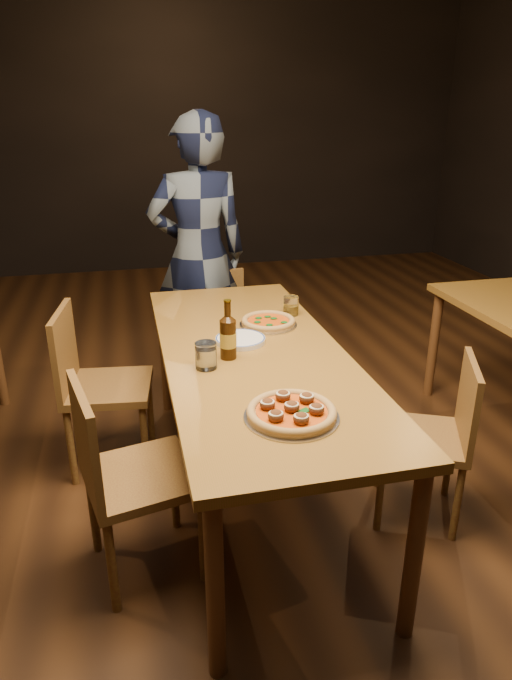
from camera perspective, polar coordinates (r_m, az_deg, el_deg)
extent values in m
plane|color=black|center=(2.92, -0.23, -14.74)|extent=(9.00, 9.00, 0.00)
plane|color=black|center=(6.81, -9.31, 19.55)|extent=(7.00, 0.00, 7.00)
cube|color=brown|center=(2.55, -0.26, -1.47)|extent=(0.80, 2.00, 0.04)
cylinder|color=brown|center=(1.94, -4.13, -23.79)|extent=(0.06, 0.06, 0.71)
cylinder|color=brown|center=(3.52, -9.12, -1.66)|extent=(0.06, 0.06, 0.71)
cylinder|color=brown|center=(2.12, 15.58, -20.03)|extent=(0.06, 0.06, 0.71)
cylinder|color=brown|center=(3.62, 1.66, -0.70)|extent=(0.06, 0.06, 0.71)
cylinder|color=brown|center=(3.83, 17.40, -0.45)|extent=(0.06, 0.06, 0.71)
cylinder|color=#B7B7BF|center=(2.01, 3.58, -7.70)|extent=(0.34, 0.34, 0.01)
cylinder|color=tan|center=(2.00, 3.59, -7.41)|extent=(0.31, 0.31, 0.02)
torus|color=tan|center=(2.00, 3.59, -7.19)|extent=(0.32, 0.32, 0.03)
cylinder|color=#9E2A09|center=(2.00, 3.60, -7.14)|extent=(0.25, 0.25, 0.00)
cylinder|color=#B7B7BF|center=(2.85, 1.24, 1.56)|extent=(0.29, 0.29, 0.01)
cylinder|color=tan|center=(2.85, 1.24, 1.77)|extent=(0.27, 0.27, 0.02)
torus|color=tan|center=(2.84, 1.24, 1.93)|extent=(0.27, 0.27, 0.03)
cylinder|color=#9E2A09|center=(2.84, 1.24, 1.97)|extent=(0.21, 0.21, 0.00)
cylinder|color=white|center=(2.64, -1.58, 0.02)|extent=(0.23, 0.23, 0.02)
cylinder|color=black|center=(2.44, -2.82, 0.06)|extent=(0.07, 0.07, 0.17)
cylinder|color=black|center=(2.40, -2.87, 2.93)|extent=(0.03, 0.03, 0.09)
cylinder|color=gold|center=(2.44, -2.82, 0.06)|extent=(0.07, 0.07, 0.06)
cylinder|color=white|center=(2.36, -5.05, -1.56)|extent=(0.09, 0.09, 0.11)
cylinder|color=#8D620F|center=(2.99, 3.52, 3.45)|extent=(0.08, 0.08, 0.10)
imported|color=black|center=(3.74, -5.77, 8.44)|extent=(0.67, 0.46, 1.76)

